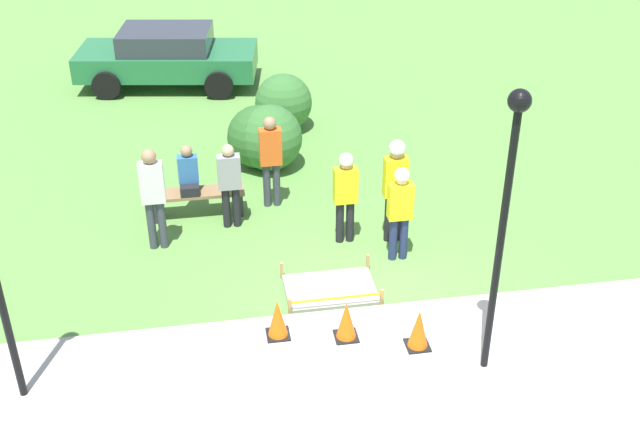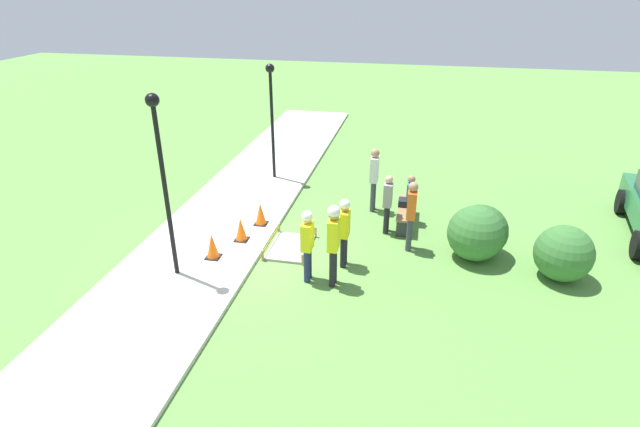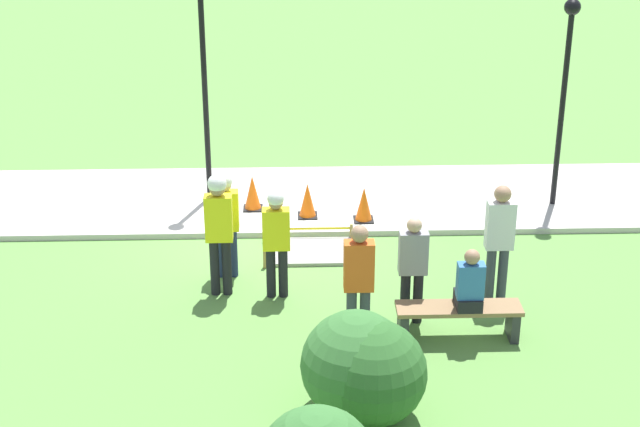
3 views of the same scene
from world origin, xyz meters
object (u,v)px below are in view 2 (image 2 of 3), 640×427
at_px(traffic_cone_far_patch, 241,229).
at_px(park_bench, 406,212).
at_px(person_seated_on_bench, 409,194).
at_px(lamppost_near, 161,162).
at_px(bystander_in_white_shirt, 388,201).
at_px(worker_assistant, 334,237).
at_px(traffic_cone_sidewalk_edge, 212,246).
at_px(lamppost_far, 271,105).
at_px(worker_trainee, 344,227).
at_px(traffic_cone_near_patch, 261,214).
at_px(bystander_in_orange_shirt, 411,212).
at_px(worker_supervisor, 307,240).
at_px(bystander_in_gray_shirt, 374,176).

distance_m(traffic_cone_far_patch, park_bench, 4.49).
height_order(person_seated_on_bench, lamppost_near, lamppost_near).
distance_m(person_seated_on_bench, bystander_in_white_shirt, 0.88).
relative_size(park_bench, worker_assistant, 0.90).
relative_size(traffic_cone_sidewalk_edge, lamppost_far, 0.17).
relative_size(worker_trainee, lamppost_far, 0.46).
height_order(person_seated_on_bench, worker_assistant, worker_assistant).
distance_m(traffic_cone_near_patch, traffic_cone_sidewalk_edge, 2.01).
distance_m(traffic_cone_sidewalk_edge, park_bench, 5.29).
height_order(lamppost_near, lamppost_far, lamppost_near).
distance_m(bystander_in_orange_shirt, lamppost_far, 6.19).
relative_size(worker_assistant, bystander_in_orange_shirt, 1.07).
distance_m(traffic_cone_far_patch, bystander_in_white_shirt, 3.84).
bearing_deg(lamppost_far, traffic_cone_far_patch, 5.71).
xyz_separation_m(park_bench, bystander_in_orange_shirt, (1.39, 0.15, 0.67)).
bearing_deg(bystander_in_orange_shirt, worker_trainee, -52.96).
bearing_deg(traffic_cone_far_patch, person_seated_on_bench, 117.25).
distance_m(park_bench, worker_trainee, 2.89).
relative_size(traffic_cone_sidewalk_edge, bystander_in_white_shirt, 0.39).
height_order(worker_supervisor, bystander_in_orange_shirt, bystander_in_orange_shirt).
relative_size(park_bench, bystander_in_gray_shirt, 0.92).
bearing_deg(bystander_in_gray_shirt, lamppost_far, -116.49).
distance_m(worker_assistant, bystander_in_gray_shirt, 4.06).
height_order(worker_assistant, lamppost_near, lamppost_near).
distance_m(traffic_cone_far_patch, person_seated_on_bench, 4.60).
distance_m(worker_supervisor, lamppost_far, 6.41).
xyz_separation_m(traffic_cone_sidewalk_edge, worker_assistant, (0.38, 2.98, 0.76)).
distance_m(traffic_cone_far_patch, lamppost_far, 4.93).
distance_m(bystander_in_orange_shirt, bystander_in_gray_shirt, 2.38).
distance_m(traffic_cone_near_patch, worker_supervisor, 2.96).
distance_m(park_bench, bystander_in_white_shirt, 0.94).
relative_size(traffic_cone_far_patch, lamppost_far, 0.17).
height_order(traffic_cone_near_patch, traffic_cone_sidewalk_edge, traffic_cone_sidewalk_edge).
distance_m(traffic_cone_far_patch, worker_trainee, 2.83).
bearing_deg(bystander_in_orange_shirt, worker_supervisor, -48.83).
xyz_separation_m(bystander_in_orange_shirt, bystander_in_gray_shirt, (-2.10, -1.13, 0.05)).
bearing_deg(lamppost_near, lamppost_far, 175.72).
bearing_deg(bystander_in_white_shirt, worker_supervisor, -29.56).
distance_m(person_seated_on_bench, lamppost_far, 5.35).
relative_size(traffic_cone_sidewalk_edge, bystander_in_gray_shirt, 0.34).
distance_m(bystander_in_orange_shirt, bystander_in_white_shirt, 1.02).
relative_size(person_seated_on_bench, bystander_in_gray_shirt, 0.48).
distance_m(traffic_cone_near_patch, worker_trainee, 2.97).
bearing_deg(bystander_in_gray_shirt, worker_assistant, -6.08).
relative_size(person_seated_on_bench, lamppost_far, 0.24).
distance_m(traffic_cone_near_patch, bystander_in_orange_shirt, 4.04).
bearing_deg(traffic_cone_near_patch, lamppost_far, -169.40).
height_order(bystander_in_orange_shirt, lamppost_far, lamppost_far).
bearing_deg(worker_assistant, bystander_in_white_shirt, 161.21).
bearing_deg(traffic_cone_sidewalk_edge, bystander_in_gray_shirt, 136.98).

